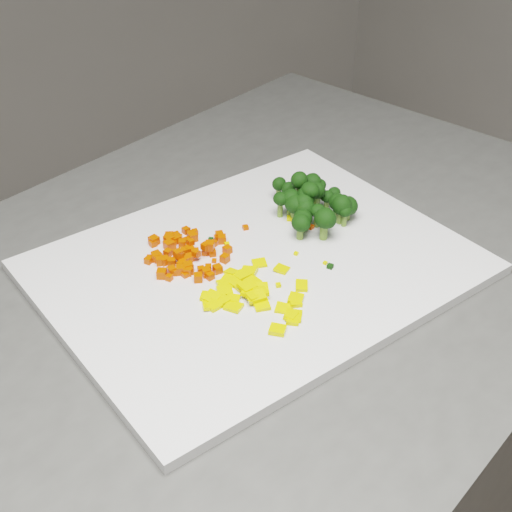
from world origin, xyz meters
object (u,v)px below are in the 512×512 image
counter_block (255,485)px  carrot_pile (191,245)px  pepper_pile (258,291)px  broccoli_pile (308,199)px  cutting_board (256,267)px

counter_block → carrot_pile: bearing=153.7°
carrot_pile → pepper_pile: carrot_pile is taller
counter_block → carrot_pile: (-0.07, 0.03, 0.48)m
counter_block → carrot_pile: size_ratio=9.51×
counter_block → broccoli_pile: size_ratio=7.93×
counter_block → broccoli_pile: broccoli_pile is taller
counter_block → broccoli_pile: bearing=14.1°
cutting_board → broccoli_pile: bearing=22.3°
counter_block → pepper_pile: pepper_pile is taller
counter_block → cutting_board: bearing=-120.8°
pepper_pile → broccoli_pile: broccoli_pile is taller
pepper_pile → broccoli_pile: bearing=35.2°
cutting_board → pepper_pile: size_ratio=3.88×
carrot_pile → counter_block: bearing=-26.3°
carrot_pile → broccoli_pile: (0.17, -0.01, 0.02)m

